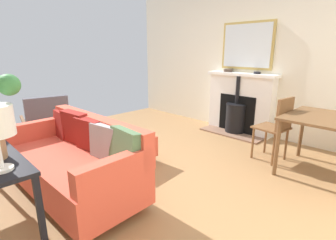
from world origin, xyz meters
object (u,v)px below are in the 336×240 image
(dining_table, at_px, (326,125))
(dining_chair_near_fireplace, at_px, (277,124))
(ottoman, at_px, (127,146))
(mantel_bowl_near, at_px, (228,70))
(armchair_accent, at_px, (47,119))
(fireplace, at_px, (239,107))
(sofa, at_px, (77,160))
(mantel_bowl_far, at_px, (257,73))

(dining_table, relative_size, dining_chair_near_fireplace, 1.03)
(ottoman, xyz_separation_m, dining_chair_near_fireplace, (-1.47, 1.43, 0.31))
(mantel_bowl_near, distance_m, armchair_accent, 3.26)
(fireplace, distance_m, dining_table, 1.81)
(mantel_bowl_near, distance_m, dining_chair_near_fireplace, 1.70)
(ottoman, distance_m, armchair_accent, 1.45)
(fireplace, bearing_deg, mantel_bowl_near, -94.85)
(sofa, height_order, ottoman, sofa)
(fireplace, height_order, sofa, fireplace)
(mantel_bowl_near, bearing_deg, mantel_bowl_far, 90.00)
(ottoman, height_order, dining_table, dining_table)
(sofa, bearing_deg, fireplace, 178.12)
(mantel_bowl_near, distance_m, ottoman, 2.48)
(mantel_bowl_near, xyz_separation_m, ottoman, (2.31, -0.08, -0.91))
(mantel_bowl_far, relative_size, dining_table, 0.13)
(mantel_bowl_near, bearing_deg, armchair_accent, -25.92)
(mantel_bowl_near, bearing_deg, fireplace, 85.15)
(sofa, bearing_deg, dining_chair_near_fireplace, 153.52)
(mantel_bowl_near, relative_size, dining_table, 0.17)
(fireplace, distance_m, mantel_bowl_near, 0.72)
(ottoman, bearing_deg, mantel_bowl_near, 177.98)
(fireplace, bearing_deg, dining_table, 63.49)
(mantel_bowl_near, relative_size, armchair_accent, 0.19)
(mantel_bowl_far, height_order, dining_chair_near_fireplace, mantel_bowl_far)
(fireplace, distance_m, armchair_accent, 3.31)
(sofa, xyz_separation_m, ottoman, (-0.85, -0.28, -0.15))
(mantel_bowl_near, bearing_deg, dining_table, 66.56)
(armchair_accent, xyz_separation_m, dining_chair_near_fireplace, (-2.03, 2.74, 0.06))
(mantel_bowl_far, height_order, sofa, mantel_bowl_far)
(dining_table, xyz_separation_m, dining_chair_near_fireplace, (0.01, -0.56, -0.10))
(ottoman, bearing_deg, armchair_accent, -66.78)
(ottoman, distance_m, dining_chair_near_fireplace, 2.07)
(fireplace, relative_size, sofa, 0.75)
(dining_chair_near_fireplace, bearing_deg, dining_table, 91.13)
(fireplace, height_order, mantel_bowl_near, mantel_bowl_near)
(ottoman, relative_size, dining_table, 0.76)
(mantel_bowl_near, distance_m, sofa, 3.25)
(armchair_accent, bearing_deg, mantel_bowl_near, 154.08)
(ottoman, bearing_deg, fireplace, 170.49)
(dining_table, bearing_deg, armchair_accent, -58.35)
(ottoman, distance_m, dining_table, 2.52)
(sofa, relative_size, dining_table, 1.86)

